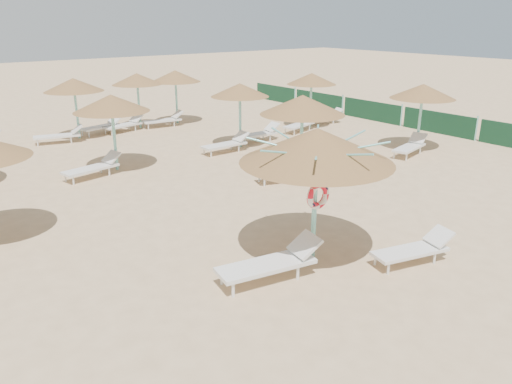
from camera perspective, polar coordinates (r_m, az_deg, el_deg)
ground at (r=11.22m, az=5.75°, el=-8.25°), size 120.00×120.00×0.00m
main_palapa at (r=10.69m, az=6.97°, el=5.24°), size 3.33×3.33×2.99m
lounger_main_a at (r=10.43m, az=1.90°, el=-8.01°), size 2.32×1.05×0.81m
lounger_main_b at (r=11.66m, az=17.68°, el=-6.22°), size 1.97×1.02×0.69m
palapa_field at (r=19.89m, az=-12.14°, el=10.61°), size 20.08×13.42×2.72m
windbreak_fence at (r=27.42m, az=13.15°, el=9.02°), size 0.08×19.84×1.10m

